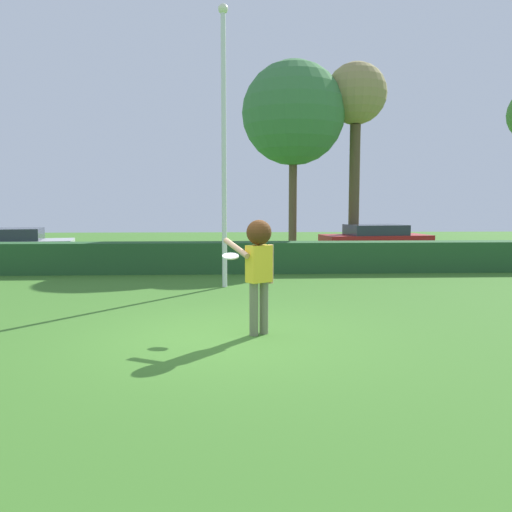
{
  "coord_description": "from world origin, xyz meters",
  "views": [
    {
      "loc": [
        0.12,
        -7.85,
        2.06
      ],
      "look_at": [
        0.54,
        1.1,
        1.15
      ],
      "focal_mm": 36.02,
      "sensor_mm": 36.0,
      "label": 1
    }
  ],
  "objects_px": {
    "lamppost": "(224,136)",
    "bare_elm_tree": "(356,99)",
    "frisbee": "(230,256)",
    "parked_car_red": "(375,239)",
    "person": "(259,259)",
    "birch_tree": "(293,114)",
    "parked_car_silver": "(7,245)"
  },
  "relations": [
    {
      "from": "parked_car_red",
      "to": "bare_elm_tree",
      "type": "relative_size",
      "value": 0.57
    },
    {
      "from": "frisbee",
      "to": "birch_tree",
      "type": "distance_m",
      "value": 13.34
    },
    {
      "from": "bare_elm_tree",
      "to": "frisbee",
      "type": "bearing_deg",
      "value": -112.05
    },
    {
      "from": "frisbee",
      "to": "birch_tree",
      "type": "xyz_separation_m",
      "value": [
        2.49,
        12.33,
        4.44
      ]
    },
    {
      "from": "parked_car_silver",
      "to": "frisbee",
      "type": "bearing_deg",
      "value": -50.33
    },
    {
      "from": "parked_car_silver",
      "to": "parked_car_red",
      "type": "bearing_deg",
      "value": 10.83
    },
    {
      "from": "person",
      "to": "parked_car_red",
      "type": "height_order",
      "value": "person"
    },
    {
      "from": "parked_car_red",
      "to": "birch_tree",
      "type": "distance_m",
      "value": 5.95
    },
    {
      "from": "frisbee",
      "to": "parked_car_red",
      "type": "height_order",
      "value": "parked_car_red"
    },
    {
      "from": "parked_car_silver",
      "to": "parked_car_red",
      "type": "height_order",
      "value": "same"
    },
    {
      "from": "person",
      "to": "lamppost",
      "type": "xyz_separation_m",
      "value": [
        -0.6,
        4.73,
        2.51
      ]
    },
    {
      "from": "frisbee",
      "to": "person",
      "type": "bearing_deg",
      "value": -47.55
    },
    {
      "from": "parked_car_red",
      "to": "birch_tree",
      "type": "height_order",
      "value": "birch_tree"
    },
    {
      "from": "parked_car_red",
      "to": "birch_tree",
      "type": "relative_size",
      "value": 0.57
    },
    {
      "from": "lamppost",
      "to": "parked_car_red",
      "type": "height_order",
      "value": "lamppost"
    },
    {
      "from": "birch_tree",
      "to": "bare_elm_tree",
      "type": "height_order",
      "value": "birch_tree"
    },
    {
      "from": "parked_car_silver",
      "to": "bare_elm_tree",
      "type": "distance_m",
      "value": 14.06
    },
    {
      "from": "frisbee",
      "to": "bare_elm_tree",
      "type": "distance_m",
      "value": 14.19
    },
    {
      "from": "birch_tree",
      "to": "lamppost",
      "type": "bearing_deg",
      "value": -108.12
    },
    {
      "from": "frisbee",
      "to": "birch_tree",
      "type": "height_order",
      "value": "birch_tree"
    },
    {
      "from": "birch_tree",
      "to": "parked_car_red",
      "type": "bearing_deg",
      "value": -12.55
    },
    {
      "from": "lamppost",
      "to": "parked_car_silver",
      "type": "relative_size",
      "value": 1.52
    },
    {
      "from": "lamppost",
      "to": "frisbee",
      "type": "bearing_deg",
      "value": -87.83
    },
    {
      "from": "person",
      "to": "parked_car_red",
      "type": "distance_m",
      "value": 13.21
    },
    {
      "from": "parked_car_red",
      "to": "parked_car_silver",
      "type": "bearing_deg",
      "value": -169.17
    },
    {
      "from": "lamppost",
      "to": "birch_tree",
      "type": "relative_size",
      "value": 0.88
    },
    {
      "from": "birch_tree",
      "to": "parked_car_silver",
      "type": "bearing_deg",
      "value": -162.02
    },
    {
      "from": "person",
      "to": "birch_tree",
      "type": "relative_size",
      "value": 0.24
    },
    {
      "from": "birch_tree",
      "to": "bare_elm_tree",
      "type": "xyz_separation_m",
      "value": [
        2.5,
        -0.03,
        0.57
      ]
    },
    {
      "from": "parked_car_red",
      "to": "lamppost",
      "type": "bearing_deg",
      "value": -128.52
    },
    {
      "from": "frisbee",
      "to": "lamppost",
      "type": "bearing_deg",
      "value": 92.17
    },
    {
      "from": "lamppost",
      "to": "bare_elm_tree",
      "type": "xyz_separation_m",
      "value": [
        5.14,
        8.06,
        2.5
      ]
    }
  ]
}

